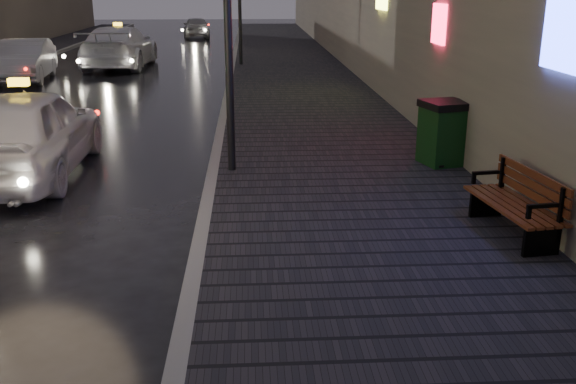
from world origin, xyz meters
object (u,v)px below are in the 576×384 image
(taxi_mid, at_px, (119,47))
(taxi_near, at_px, (25,132))
(trash_bin, at_px, (444,132))
(car_left_mid, at_px, (25,60))
(car_far, at_px, (196,27))
(bench, at_px, (518,203))

(taxi_mid, bearing_deg, taxi_near, 96.19)
(trash_bin, height_order, car_left_mid, car_left_mid)
(trash_bin, bearing_deg, car_far, 87.41)
(bench, height_order, taxi_near, taxi_near)
(taxi_near, bearing_deg, car_left_mid, -73.03)
(taxi_near, height_order, car_left_mid, taxi_near)
(bench, relative_size, car_left_mid, 0.41)
(bench, relative_size, car_far, 0.47)
(taxi_near, xyz_separation_m, car_left_mid, (-4.05, 12.44, -0.10))
(bench, distance_m, taxi_mid, 21.65)
(taxi_mid, xyz_separation_m, car_far, (2.01, 15.38, -0.19))
(bench, height_order, car_far, car_far)
(bench, height_order, trash_bin, trash_bin)
(trash_bin, relative_size, car_left_mid, 0.27)
(car_far, bearing_deg, taxi_near, 81.06)
(trash_bin, xyz_separation_m, car_left_mid, (-11.73, 12.57, -0.02))
(bench, bearing_deg, car_far, 93.82)
(car_left_mid, bearing_deg, taxi_near, -78.83)
(trash_bin, distance_m, taxi_mid, 18.47)
(car_left_mid, xyz_separation_m, taxi_mid, (2.73, 3.55, 0.13))
(trash_bin, distance_m, car_left_mid, 17.19)
(bench, bearing_deg, trash_bin, 82.14)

